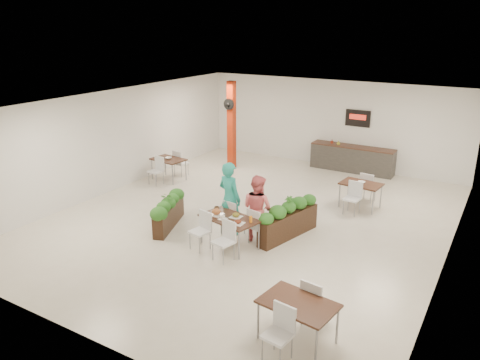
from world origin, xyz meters
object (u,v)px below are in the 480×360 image
object	(u,v)px
diner_man	(230,198)
side_table_a	(169,162)
side_table_b	(361,187)
planter_left	(169,209)
side_table_c	(298,309)
planter_right	(288,218)
diner_woman	(257,208)
service_counter	(352,158)
main_table	(229,222)
red_column	(231,124)

from	to	relation	value
diner_man	side_table_a	world-z (taller)	diner_man
side_table_b	side_table_a	bearing A→B (deg)	-167.31
planter_left	side_table_b	distance (m)	5.56
side_table_c	planter_right	bearing A→B (deg)	125.12
planter_right	planter_left	bearing A→B (deg)	-161.10
planter_left	side_table_c	bearing A→B (deg)	-28.22
diner_woman	planter_right	distance (m)	0.87
service_counter	side_table_b	world-z (taller)	service_counter
side_table_a	side_table_b	bearing A→B (deg)	14.41
service_counter	planter_left	xyz separation A→B (m)	(-2.62, -7.27, 0.01)
main_table	side_table_b	distance (m)	4.53
planter_right	side_table_c	size ratio (longest dim) A/B	1.22
red_column	side_table_c	size ratio (longest dim) A/B	1.93
service_counter	red_column	bearing A→B (deg)	-155.00
red_column	service_counter	bearing A→B (deg)	25.00
diner_man	red_column	bearing A→B (deg)	-45.62
diner_man	planter_left	distance (m)	1.73
diner_man	side_table_c	size ratio (longest dim) A/B	1.14
red_column	planter_left	distance (m)	5.70
planter_right	side_table_a	distance (m)	5.85
planter_left	side_table_a	xyz separation A→B (m)	(-2.48, 3.08, 0.12)
red_column	diner_woman	bearing A→B (deg)	-52.48
diner_woman	planter_right	xyz separation A→B (m)	(0.60, 0.54, -0.33)
main_table	diner_man	size ratio (longest dim) A/B	0.98
red_column	side_table_b	bearing A→B (deg)	-15.66
main_table	planter_right	bearing A→B (deg)	49.81
diner_man	side_table_a	size ratio (longest dim) A/B	1.14
diner_woman	side_table_c	xyz separation A→B (m)	(2.47, -3.10, -0.22)
red_column	diner_man	xyz separation A→B (m)	(2.98, -4.92, -0.69)
red_column	side_table_b	size ratio (longest dim) A/B	1.94
service_counter	side_table_c	xyz separation A→B (m)	(2.25, -9.88, 0.14)
service_counter	planter_right	distance (m)	6.26
main_table	planter_left	distance (m)	2.00
red_column	side_table_a	distance (m)	2.77
service_counter	planter_left	size ratio (longest dim) A/B	1.72
diner_man	planter_left	world-z (taller)	diner_man
diner_woman	side_table_c	world-z (taller)	diner_woman
red_column	diner_man	bearing A→B (deg)	-58.81
diner_woman	diner_man	bearing A→B (deg)	13.19
side_table_b	red_column	bearing A→B (deg)	169.67
service_counter	side_table_c	world-z (taller)	service_counter
main_table	diner_woman	xyz separation A→B (m)	(0.41, 0.65, 0.21)
planter_right	side_table_a	world-z (taller)	planter_right
diner_woman	side_table_c	distance (m)	3.97
service_counter	main_table	bearing A→B (deg)	-94.84
red_column	planter_right	xyz separation A→B (m)	(4.37, -4.38, -1.13)
main_table	planter_right	world-z (taller)	planter_right
service_counter	side_table_a	distance (m)	6.60
diner_woman	side_table_a	bearing A→B (deg)	-14.82
side_table_b	side_table_c	bearing A→B (deg)	-76.67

